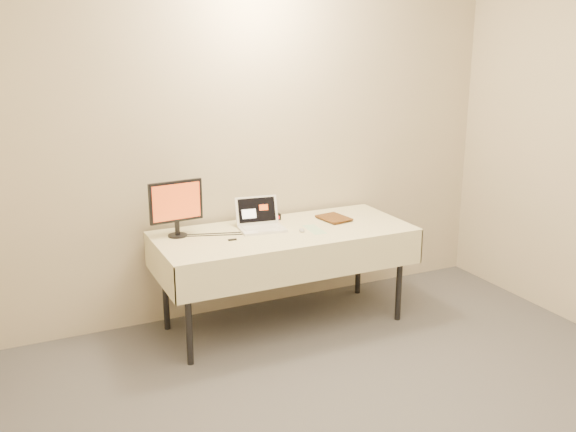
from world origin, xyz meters
name	(u,v)px	position (x,y,z in m)	size (l,w,h in m)	color
back_wall	(259,138)	(0.00, 2.50, 1.35)	(4.00, 0.10, 2.70)	#C2B49C
table	(284,239)	(0.00, 2.05, 0.68)	(1.86, 0.81, 0.74)	black
laptop	(260,221)	(-0.14, 2.18, 0.79)	(0.35, 0.33, 0.22)	white
monitor	(176,204)	(-0.74, 2.24, 0.97)	(0.39, 0.15, 0.40)	black
book	(324,206)	(0.37, 2.12, 0.86)	(0.19, 0.02, 0.25)	brown
alarm_clock	(273,217)	(0.04, 2.33, 0.76)	(0.12, 0.05, 0.05)	black
clicker	(302,230)	(0.10, 1.97, 0.75)	(0.04, 0.08, 0.02)	#B4B4B6
paper_form	(314,229)	(0.21, 1.97, 0.74)	(0.10, 0.25, 0.00)	#B1DFB2
usb_dongle	(232,240)	(-0.42, 1.98, 0.74)	(0.06, 0.02, 0.01)	black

